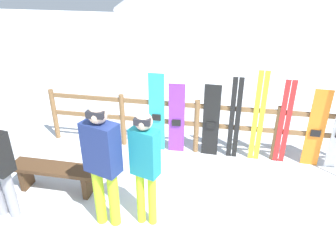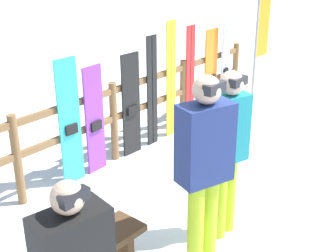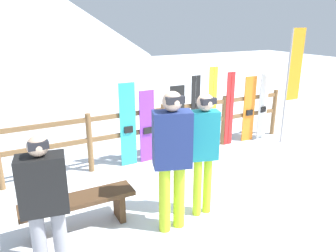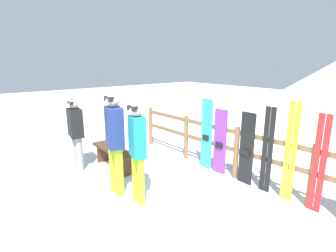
{
  "view_description": "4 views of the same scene",
  "coord_description": "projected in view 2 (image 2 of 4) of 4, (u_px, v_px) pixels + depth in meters",
  "views": [
    {
      "loc": [
        0.53,
        -3.33,
        3.37
      ],
      "look_at": [
        -0.38,
        1.34,
        0.94
      ],
      "focal_mm": 35.0,
      "sensor_mm": 36.0,
      "label": 1
    },
    {
      "loc": [
        -3.88,
        -2.04,
        2.88
      ],
      "look_at": [
        -0.29,
        1.0,
        0.9
      ],
      "focal_mm": 50.0,
      "sensor_mm": 36.0,
      "label": 2
    },
    {
      "loc": [
        -2.75,
        -3.24,
        2.59
      ],
      "look_at": [
        -0.34,
        1.34,
        0.93
      ],
      "focal_mm": 35.0,
      "sensor_mm": 36.0,
      "label": 3
    },
    {
      "loc": [
        2.96,
        -2.08,
        2.33
      ],
      "look_at": [
        -0.78,
        1.05,
        1.13
      ],
      "focal_mm": 28.0,
      "sensor_mm": 36.0,
      "label": 4
    }
  ],
  "objects": [
    {
      "name": "ski_pair_red",
      "position": [
        190.0,
        78.0,
        7.12
      ],
      "size": [
        0.19,
        0.02,
        1.59
      ],
      "color": "red",
      "rests_on": "ground"
    },
    {
      "name": "ski_pair_black",
      "position": [
        152.0,
        92.0,
        6.51
      ],
      "size": [
        0.2,
        0.02,
        1.58
      ],
      "color": "black",
      "rests_on": "ground"
    },
    {
      "name": "ground_plane",
      "position": [
        256.0,
        217.0,
        5.06
      ],
      "size": [
        40.0,
        40.0,
        0.0
      ],
      "primitive_type": "plane",
      "color": "white"
    },
    {
      "name": "snowboard_orange",
      "position": [
        211.0,
        74.0,
        7.52
      ],
      "size": [
        0.3,
        0.07,
        1.46
      ],
      "color": "orange",
      "rests_on": "ground"
    },
    {
      "name": "snowboard_white",
      "position": [
        225.0,
        68.0,
        7.8
      ],
      "size": [
        0.29,
        0.1,
        1.51
      ],
      "color": "white",
      "rests_on": "ground"
    },
    {
      "name": "ski_pair_yellow",
      "position": [
        171.0,
        80.0,
        6.77
      ],
      "size": [
        0.19,
        0.02,
        1.72
      ],
      "color": "yellow",
      "rests_on": "ground"
    },
    {
      "name": "snowboard_black_stripe",
      "position": [
        131.0,
        106.0,
        6.25
      ],
      "size": [
        0.31,
        0.06,
        1.42
      ],
      "color": "black",
      "rests_on": "ground"
    },
    {
      "name": "fence",
      "position": [
        114.0,
        114.0,
        6.11
      ],
      "size": [
        5.94,
        0.1,
        1.07
      ],
      "color": "brown",
      "rests_on": "ground"
    },
    {
      "name": "snowboard_cyan",
      "position": [
        70.0,
        123.0,
        5.5
      ],
      "size": [
        0.3,
        0.06,
        1.56
      ],
      "color": "#2DBFCC",
      "rests_on": "ground"
    },
    {
      "name": "snowboard_purple",
      "position": [
        95.0,
        120.0,
        5.8
      ],
      "size": [
        0.3,
        0.07,
        1.39
      ],
      "color": "purple",
      "rests_on": "ground"
    },
    {
      "name": "person_navy",
      "position": [
        205.0,
        162.0,
        3.96
      ],
      "size": [
        0.52,
        0.38,
        1.82
      ],
      "color": "#B7D826",
      "rests_on": "ground"
    },
    {
      "name": "rental_flag",
      "position": [
        261.0,
        21.0,
        7.46
      ],
      "size": [
        0.4,
        0.04,
        2.46
      ],
      "color": "#99999E",
      "rests_on": "ground"
    },
    {
      "name": "person_teal",
      "position": [
        229.0,
        141.0,
        4.42
      ],
      "size": [
        0.41,
        0.3,
        1.72
      ],
      "color": "#B7D826",
      "rests_on": "ground"
    }
  ]
}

